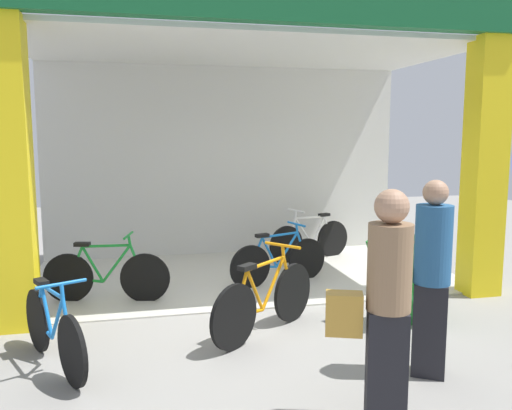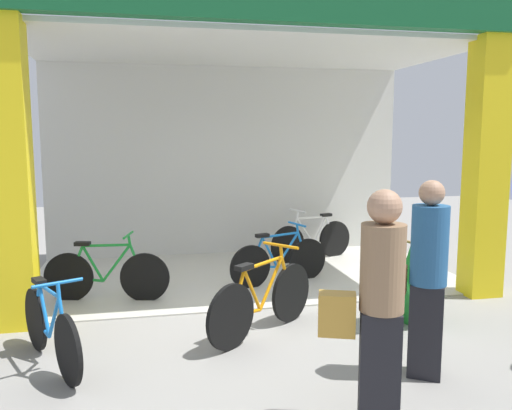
{
  "view_description": "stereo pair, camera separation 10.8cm",
  "coord_description": "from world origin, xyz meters",
  "px_view_note": "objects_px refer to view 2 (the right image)",
  "views": [
    {
      "loc": [
        -1.52,
        -5.85,
        2.06
      ],
      "look_at": [
        0.0,
        0.78,
        1.15
      ],
      "focal_mm": 36.92,
      "sensor_mm": 36.0,
      "label": 1
    },
    {
      "loc": [
        -1.41,
        -5.87,
        2.06
      ],
      "look_at": [
        0.0,
        0.78,
        1.15
      ],
      "focal_mm": 36.92,
      "sensor_mm": 36.0,
      "label": 2
    }
  ],
  "objects_px": {
    "bicycle_inside_2": "(106,275)",
    "pedestrian_2": "(377,307)",
    "bicycle_parked_0": "(50,329)",
    "bicycle_inside_0": "(279,261)",
    "pedestrian_1": "(427,278)",
    "bicycle_parked_1": "(263,301)",
    "sandwich_board_sign": "(405,282)",
    "bicycle_inside_1": "(312,240)"
  },
  "relations": [
    {
      "from": "bicycle_inside_0",
      "to": "bicycle_parked_1",
      "type": "relative_size",
      "value": 1.12
    },
    {
      "from": "bicycle_parked_1",
      "to": "sandwich_board_sign",
      "type": "distance_m",
      "value": 1.6
    },
    {
      "from": "bicycle_parked_0",
      "to": "bicycle_inside_2",
      "type": "bearing_deg",
      "value": 78.6
    },
    {
      "from": "bicycle_inside_0",
      "to": "sandwich_board_sign",
      "type": "relative_size",
      "value": 1.57
    },
    {
      "from": "bicycle_inside_1",
      "to": "sandwich_board_sign",
      "type": "xyz_separation_m",
      "value": [
        0.09,
        -2.99,
        0.12
      ]
    },
    {
      "from": "bicycle_inside_0",
      "to": "bicycle_inside_2",
      "type": "xyz_separation_m",
      "value": [
        -2.29,
        -0.28,
        0.01
      ]
    },
    {
      "from": "bicycle_inside_0",
      "to": "bicycle_inside_2",
      "type": "relative_size",
      "value": 0.96
    },
    {
      "from": "bicycle_inside_2",
      "to": "bicycle_parked_0",
      "type": "distance_m",
      "value": 1.83
    },
    {
      "from": "bicycle_parked_1",
      "to": "pedestrian_1",
      "type": "relative_size",
      "value": 0.77
    },
    {
      "from": "bicycle_inside_1",
      "to": "pedestrian_1",
      "type": "bearing_deg",
      "value": -94.9
    },
    {
      "from": "bicycle_inside_0",
      "to": "pedestrian_2",
      "type": "relative_size",
      "value": 0.87
    },
    {
      "from": "bicycle_inside_1",
      "to": "bicycle_parked_1",
      "type": "distance_m",
      "value": 3.36
    },
    {
      "from": "bicycle_inside_1",
      "to": "bicycle_parked_0",
      "type": "distance_m",
      "value": 4.85
    },
    {
      "from": "bicycle_parked_1",
      "to": "pedestrian_1",
      "type": "height_order",
      "value": "pedestrian_1"
    },
    {
      "from": "sandwich_board_sign",
      "to": "bicycle_parked_1",
      "type": "bearing_deg",
      "value": -179.72
    },
    {
      "from": "bicycle_inside_2",
      "to": "bicycle_parked_1",
      "type": "bearing_deg",
      "value": -41.49
    },
    {
      "from": "bicycle_inside_0",
      "to": "bicycle_parked_1",
      "type": "distance_m",
      "value": 1.86
    },
    {
      "from": "bicycle_inside_0",
      "to": "pedestrian_2",
      "type": "xyz_separation_m",
      "value": [
        -0.22,
        -3.58,
        0.53
      ]
    },
    {
      "from": "bicycle_inside_2",
      "to": "sandwich_board_sign",
      "type": "relative_size",
      "value": 1.64
    },
    {
      "from": "bicycle_inside_0",
      "to": "pedestrian_2",
      "type": "bearing_deg",
      "value": -93.59
    },
    {
      "from": "bicycle_inside_1",
      "to": "bicycle_inside_2",
      "type": "height_order",
      "value": "bicycle_inside_1"
    },
    {
      "from": "bicycle_parked_0",
      "to": "pedestrian_1",
      "type": "relative_size",
      "value": 0.83
    },
    {
      "from": "pedestrian_1",
      "to": "bicycle_parked_0",
      "type": "bearing_deg",
      "value": 164.78
    },
    {
      "from": "bicycle_inside_1",
      "to": "pedestrian_1",
      "type": "height_order",
      "value": "pedestrian_1"
    },
    {
      "from": "bicycle_parked_0",
      "to": "pedestrian_1",
      "type": "distance_m",
      "value": 3.33
    },
    {
      "from": "bicycle_inside_1",
      "to": "pedestrian_2",
      "type": "xyz_separation_m",
      "value": [
        -1.1,
        -4.83,
        0.52
      ]
    },
    {
      "from": "bicycle_inside_2",
      "to": "pedestrian_2",
      "type": "xyz_separation_m",
      "value": [
        2.06,
        -3.3,
        0.53
      ]
    },
    {
      "from": "bicycle_parked_0",
      "to": "pedestrian_1",
      "type": "xyz_separation_m",
      "value": [
        3.17,
        -0.86,
        0.52
      ]
    },
    {
      "from": "bicycle_parked_0",
      "to": "bicycle_inside_1",
      "type": "bearing_deg",
      "value": 43.36
    },
    {
      "from": "pedestrian_1",
      "to": "bicycle_inside_2",
      "type": "bearing_deg",
      "value": 136.56
    },
    {
      "from": "bicycle_inside_2",
      "to": "pedestrian_2",
      "type": "distance_m",
      "value": 3.93
    },
    {
      "from": "bicycle_parked_1",
      "to": "pedestrian_1",
      "type": "distance_m",
      "value": 1.73
    },
    {
      "from": "bicycle_inside_0",
      "to": "bicycle_inside_1",
      "type": "height_order",
      "value": "bicycle_inside_1"
    },
    {
      "from": "bicycle_inside_0",
      "to": "bicycle_parked_0",
      "type": "bearing_deg",
      "value": -141.87
    },
    {
      "from": "bicycle_parked_1",
      "to": "sandwich_board_sign",
      "type": "relative_size",
      "value": 1.4
    },
    {
      "from": "pedestrian_2",
      "to": "bicycle_inside_0",
      "type": "bearing_deg",
      "value": 86.41
    },
    {
      "from": "bicycle_inside_1",
      "to": "pedestrian_2",
      "type": "relative_size",
      "value": 0.89
    },
    {
      "from": "bicycle_inside_0",
      "to": "bicycle_parked_1",
      "type": "xyz_separation_m",
      "value": [
        -0.63,
        -1.75,
        0.03
      ]
    },
    {
      "from": "bicycle_inside_0",
      "to": "bicycle_parked_0",
      "type": "xyz_separation_m",
      "value": [
        -2.65,
        -2.08,
        0.0
      ]
    },
    {
      "from": "bicycle_parked_0",
      "to": "pedestrian_2",
      "type": "bearing_deg",
      "value": -31.75
    },
    {
      "from": "bicycle_inside_2",
      "to": "pedestrian_2",
      "type": "relative_size",
      "value": 0.9
    },
    {
      "from": "sandwich_board_sign",
      "to": "pedestrian_1",
      "type": "xyz_separation_m",
      "value": [
        -0.45,
        -1.2,
        0.4
      ]
    }
  ]
}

